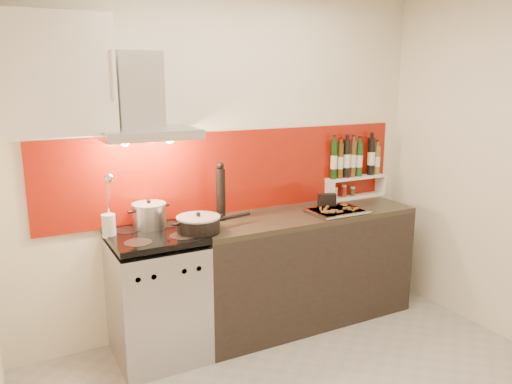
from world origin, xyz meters
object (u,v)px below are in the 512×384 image
baking_tray (337,211)px  saute_pan (199,224)px  counter (302,266)px  pepper_mill (221,192)px  range_stove (158,297)px  stock_pot (149,215)px

baking_tray → saute_pan: bearing=179.1°
counter → pepper_mill: size_ratio=4.08×
range_stove → counter: range_stove is taller
saute_pan → baking_tray: (1.15, -0.02, -0.05)m
stock_pot → saute_pan: size_ratio=0.41×
range_stove → saute_pan: 0.60m
range_stove → stock_pot: (0.01, 0.14, 0.56)m
pepper_mill → baking_tray: bearing=-14.2°
range_stove → baking_tray: bearing=-4.6°
saute_pan → pepper_mill: size_ratio=1.31×
counter → baking_tray: size_ratio=4.14×
range_stove → pepper_mill: size_ratio=2.06×
counter → saute_pan: saute_pan is taller
counter → saute_pan: bearing=-173.6°
baking_tray → stock_pot: bearing=169.6°
range_stove → stock_pot: size_ratio=3.83×
saute_pan → baking_tray: bearing=-0.9°
counter → saute_pan: size_ratio=3.11×
pepper_mill → range_stove: bearing=-168.6°
saute_pan → counter: bearing=6.4°
counter → saute_pan: (-0.91, -0.10, 0.51)m
range_stove → baking_tray: baking_tray is taller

